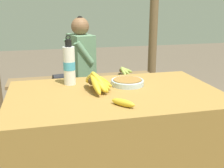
% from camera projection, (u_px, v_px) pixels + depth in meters
% --- Properties ---
extents(market_counter, '(1.33, 0.83, 0.68)m').
position_uv_depth(market_counter, '(115.00, 141.00, 1.85)').
color(market_counter, olive).
rests_on(market_counter, ground_plane).
extents(banana_bunch_ripe, '(0.18, 0.31, 0.14)m').
position_uv_depth(banana_bunch_ripe, '(97.00, 81.00, 1.76)').
color(banana_bunch_ripe, '#4C381E').
rests_on(banana_bunch_ripe, market_counter).
extents(serving_bowl, '(0.22, 0.22, 0.04)m').
position_uv_depth(serving_bowl, '(127.00, 82.00, 1.90)').
color(serving_bowl, silver).
rests_on(serving_bowl, market_counter).
extents(water_bottle, '(0.08, 0.08, 0.34)m').
position_uv_depth(water_bottle, '(69.00, 65.00, 1.89)').
color(water_bottle, white).
rests_on(water_bottle, market_counter).
extents(loose_banana_front, '(0.12, 0.14, 0.04)m').
position_uv_depth(loose_banana_front, '(123.00, 103.00, 1.52)').
color(loose_banana_front, gold).
rests_on(loose_banana_front, market_counter).
extents(wooden_bench, '(1.57, 0.32, 0.43)m').
position_uv_depth(wooden_bench, '(83.00, 84.00, 3.06)').
color(wooden_bench, brown).
rests_on(wooden_bench, ground_plane).
extents(seated_vendor, '(0.45, 0.42, 1.09)m').
position_uv_depth(seated_vendor, '(77.00, 61.00, 2.93)').
color(seated_vendor, '#232328').
rests_on(seated_vendor, ground_plane).
extents(banana_bunch_green, '(0.16, 0.25, 0.11)m').
position_uv_depth(banana_bunch_green, '(124.00, 70.00, 3.13)').
color(banana_bunch_green, '#4C381E').
rests_on(banana_bunch_green, wooden_bench).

